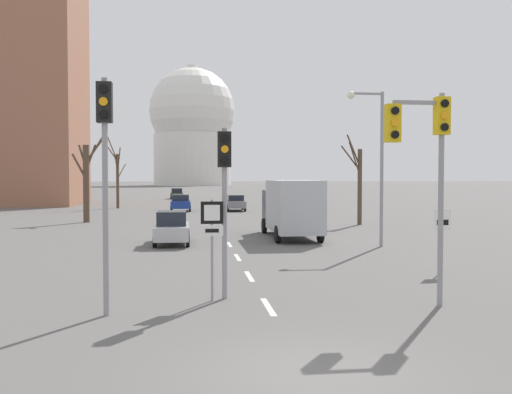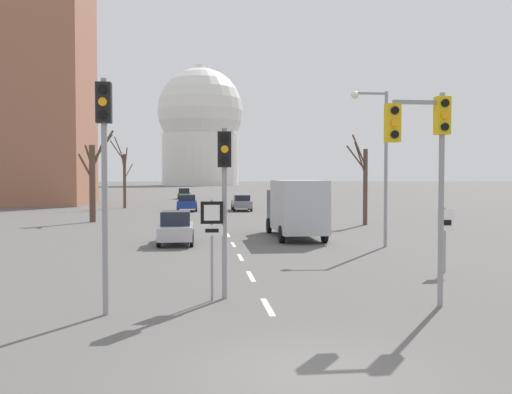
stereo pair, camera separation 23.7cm
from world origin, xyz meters
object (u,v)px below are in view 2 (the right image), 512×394
(traffic_signal_near_left, at_px, (104,152))
(traffic_signal_near_right, at_px, (425,145))
(sedan_near_right, at_px, (176,228))
(sedan_far_left, at_px, (184,194))
(sedan_mid_centre, at_px, (187,203))
(speed_limit_sign, at_px, (445,229))
(delivery_truck, at_px, (296,207))
(route_sign_post, at_px, (212,232))
(sedan_near_left, at_px, (242,203))
(traffic_signal_centre_tall, at_px, (224,180))
(street_lamp_right, at_px, (379,151))

(traffic_signal_near_left, xyz_separation_m, traffic_signal_near_right, (7.97, 0.04, 0.21))
(traffic_signal_near_right, relative_size, sedan_near_right, 1.38)
(traffic_signal_near_left, relative_size, sedan_far_left, 1.42)
(traffic_signal_near_left, bearing_deg, sedan_mid_centre, 88.20)
(speed_limit_sign, distance_m, delivery_truck, 12.05)
(route_sign_post, height_order, sedan_mid_centre, route_sign_post)
(sedan_near_left, distance_m, delivery_truck, 25.17)
(sedan_near_left, relative_size, delivery_truck, 0.62)
(traffic_signal_near_left, bearing_deg, route_sign_post, 27.00)
(route_sign_post, distance_m, sedan_mid_centre, 40.25)
(sedan_near_left, xyz_separation_m, delivery_truck, (0.94, -25.13, 0.90))
(traffic_signal_near_left, height_order, route_sign_post, traffic_signal_near_left)
(traffic_signal_centre_tall, bearing_deg, route_sign_post, -147.35)
(sedan_near_right, bearing_deg, traffic_signal_near_right, -64.67)
(speed_limit_sign, xyz_separation_m, delivery_truck, (-3.21, 11.62, 0.17))
(traffic_signal_near_left, height_order, sedan_far_left, traffic_signal_near_left)
(sedan_mid_centre, bearing_deg, traffic_signal_centre_tall, -87.65)
(traffic_signal_near_left, height_order, sedan_mid_centre, traffic_signal_near_left)
(route_sign_post, height_order, sedan_near_left, route_sign_post)
(traffic_signal_centre_tall, height_order, traffic_signal_near_right, traffic_signal_near_right)
(traffic_signal_near_right, xyz_separation_m, route_sign_post, (-5.38, 1.28, -2.27))
(traffic_signal_near_left, bearing_deg, sedan_far_left, 89.69)
(speed_limit_sign, bearing_deg, sedan_near_left, 96.44)
(traffic_signal_near_left, xyz_separation_m, delivery_truck, (7.55, 16.58, -2.23))
(sedan_near_left, bearing_deg, traffic_signal_centre_tall, -95.21)
(traffic_signal_near_left, xyz_separation_m, sedan_far_left, (0.40, 72.56, -3.13))
(traffic_signal_centre_tall, distance_m, sedan_far_left, 71.10)
(street_lamp_right, bearing_deg, delivery_truck, 126.94)
(traffic_signal_near_left, distance_m, sedan_near_left, 42.35)
(sedan_mid_centre, height_order, delivery_truck, delivery_truck)
(route_sign_post, xyz_separation_m, sedan_near_left, (4.02, 40.40, -1.07))
(traffic_signal_near_left, bearing_deg, speed_limit_sign, 24.77)
(traffic_signal_near_left, xyz_separation_m, sedan_near_right, (1.18, 14.39, -3.12))
(route_sign_post, bearing_deg, sedan_mid_centre, 91.84)
(traffic_signal_near_left, height_order, sedan_near_left, traffic_signal_near_left)
(route_sign_post, distance_m, sedan_near_right, 13.18)
(sedan_near_right, xyz_separation_m, delivery_truck, (6.37, 2.20, 0.89))
(delivery_truck, bearing_deg, traffic_signal_near_right, -88.54)
(speed_limit_sign, bearing_deg, route_sign_post, -155.95)
(traffic_signal_centre_tall, xyz_separation_m, sedan_near_right, (-1.76, 12.84, -2.44))
(traffic_signal_centre_tall, distance_m, sedan_near_right, 13.19)
(sedan_near_left, relative_size, sedan_near_right, 1.12)
(traffic_signal_centre_tall, bearing_deg, sedan_far_left, 92.05)
(sedan_near_right, bearing_deg, street_lamp_right, -12.39)
(route_sign_post, relative_size, delivery_truck, 0.38)
(traffic_signal_centre_tall, distance_m, traffic_signal_near_left, 3.39)
(traffic_signal_centre_tall, relative_size, sedan_near_left, 1.04)
(sedan_near_right, distance_m, sedan_mid_centre, 27.15)
(sedan_mid_centre, xyz_separation_m, delivery_truck, (6.25, -24.96, 0.89))
(traffic_signal_near_left, distance_m, traffic_signal_near_right, 7.97)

